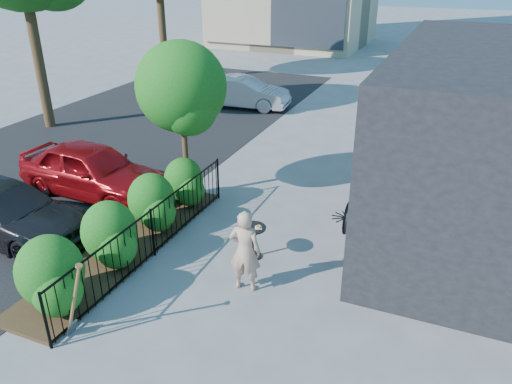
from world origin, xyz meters
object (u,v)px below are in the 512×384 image
at_px(patio_tree, 183,93).
at_px(car_silver, 243,92).
at_px(woman, 245,251).
at_px(car_darkgrey, 6,211).
at_px(car_red, 92,170).
at_px(cafe_table, 253,236).
at_px(shovel, 74,304).

xyz_separation_m(patio_tree, car_silver, (-2.21, 8.35, -2.13)).
bearing_deg(woman, car_darkgrey, -6.33).
bearing_deg(car_silver, car_red, 173.54).
height_order(patio_tree, cafe_table, patio_tree).
distance_m(shovel, car_silver, 14.07).
xyz_separation_m(woman, car_red, (-5.36, 2.25, -0.12)).
bearing_deg(car_darkgrey, car_red, -4.81).
bearing_deg(car_silver, shovel, -172.21).
bearing_deg(patio_tree, cafe_table, -36.87).
height_order(woman, car_darkgrey, woman).
bearing_deg(woman, shovel, 40.43).
bearing_deg(woman, car_red, -31.44).
height_order(car_silver, car_darkgrey, car_silver).
bearing_deg(shovel, car_red, 126.53).
bearing_deg(car_darkgrey, patio_tree, -36.41).
height_order(woman, shovel, woman).
relative_size(shovel, car_red, 0.37).
xyz_separation_m(patio_tree, car_darkgrey, (-2.76, -3.29, -2.16)).
distance_m(woman, car_red, 5.82).
relative_size(shovel, car_darkgrey, 0.36).
height_order(shovel, car_silver, shovel).
bearing_deg(cafe_table, patio_tree, 143.13).
height_order(car_red, car_silver, car_red).
distance_m(cafe_table, shovel, 3.76).
xyz_separation_m(patio_tree, woman, (2.97, -3.06, -1.94)).
xyz_separation_m(shovel, car_silver, (-3.18, 13.71, -0.04)).
bearing_deg(patio_tree, car_darkgrey, -129.96).
relative_size(woman, car_red, 0.40).
xyz_separation_m(patio_tree, shovel, (0.98, -5.36, -2.09)).
relative_size(patio_tree, car_darkgrey, 0.94).
bearing_deg(car_darkgrey, woman, -84.09).
bearing_deg(cafe_table, car_silver, 115.20).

